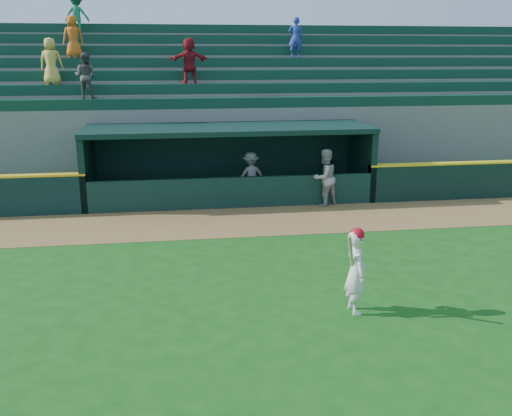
{
  "coord_description": "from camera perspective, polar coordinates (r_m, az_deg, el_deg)",
  "views": [
    {
      "loc": [
        -1.88,
        -11.03,
        4.75
      ],
      "look_at": [
        0.0,
        1.6,
        1.3
      ],
      "focal_mm": 40.0,
      "sensor_mm": 36.0,
      "label": 1
    }
  ],
  "objects": [
    {
      "name": "warning_track",
      "position": [
        16.73,
        -1.67,
        -1.37
      ],
      "size": [
        40.0,
        3.0,
        0.01
      ],
      "primitive_type": "cube",
      "color": "brown",
      "rests_on": "ground"
    },
    {
      "name": "batter_at_plate",
      "position": [
        10.9,
        9.92,
        -6.12
      ],
      "size": [
        0.54,
        0.76,
        1.69
      ],
      "color": "white",
      "rests_on": "ground"
    },
    {
      "name": "stands",
      "position": [
        23.79,
        -4.0,
        9.39
      ],
      "size": [
        34.5,
        6.3,
        7.02
      ],
      "color": "slate",
      "rests_on": "ground"
    },
    {
      "name": "dugout_player_inside",
      "position": [
        19.31,
        -0.52,
        3.29
      ],
      "size": [
        1.13,
        0.81,
        1.59
      ],
      "primitive_type": "imported",
      "rotation": [
        0.0,
        0.0,
        3.37
      ],
      "color": "#A3A29D",
      "rests_on": "ground"
    },
    {
      "name": "dugout",
      "position": [
        19.43,
        -2.8,
        5.05
      ],
      "size": [
        9.4,
        2.8,
        2.46
      ],
      "color": "#63635E",
      "rests_on": "ground"
    },
    {
      "name": "dugout_player_front",
      "position": [
        18.46,
        6.87,
        3.04
      ],
      "size": [
        1.12,
        1.04,
        1.84
      ],
      "primitive_type": "imported",
      "rotation": [
        0.0,
        0.0,
        3.63
      ],
      "color": "#A1A19C",
      "rests_on": "ground"
    },
    {
      "name": "ground",
      "position": [
        12.16,
        1.12,
        -7.88
      ],
      "size": [
        120.0,
        120.0,
        0.0
      ],
      "primitive_type": "plane",
      "color": "#144B12",
      "rests_on": "ground"
    }
  ]
}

